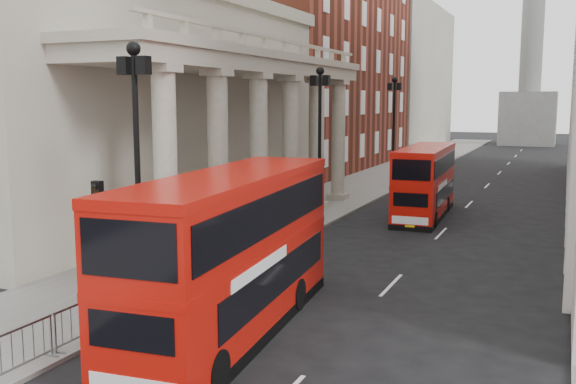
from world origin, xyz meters
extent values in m
plane|color=black|center=(0.00, 0.00, 0.00)|extent=(260.00, 260.00, 0.00)
cube|color=slate|center=(-3.00, 30.00, 0.06)|extent=(6.00, 140.00, 0.12)
cube|color=slate|center=(-0.05, 30.00, 0.07)|extent=(0.20, 140.00, 0.14)
cube|color=gray|center=(-10.50, 18.00, 6.00)|extent=(9.00, 28.00, 12.00)
cube|color=maroon|center=(-10.50, 48.00, 11.00)|extent=(9.00, 32.00, 22.00)
cube|color=gray|center=(-10.50, 80.00, 10.00)|extent=(9.00, 30.00, 20.00)
cube|color=#60605E|center=(6.00, 92.00, 4.00)|extent=(8.00, 8.00, 8.00)
cylinder|color=black|center=(-0.60, 4.00, 0.52)|extent=(0.36, 0.36, 0.80)
cylinder|color=black|center=(-0.60, 4.00, 4.12)|extent=(0.18, 0.18, 8.00)
sphere|color=black|center=(-0.60, 4.00, 8.22)|extent=(0.44, 0.44, 0.44)
cube|color=black|center=(-0.25, 4.00, 7.72)|extent=(0.35, 0.35, 0.55)
cube|color=black|center=(-0.95, 4.00, 7.72)|extent=(0.35, 0.35, 0.55)
cylinder|color=black|center=(-0.60, 20.00, 0.52)|extent=(0.36, 0.36, 0.80)
cylinder|color=black|center=(-0.60, 20.00, 4.12)|extent=(0.18, 0.18, 8.00)
sphere|color=black|center=(-0.60, 20.00, 8.22)|extent=(0.44, 0.44, 0.44)
cube|color=black|center=(-0.25, 20.00, 7.72)|extent=(0.35, 0.35, 0.55)
cube|color=black|center=(-0.95, 20.00, 7.72)|extent=(0.35, 0.35, 0.55)
cylinder|color=black|center=(-0.60, 36.00, 0.52)|extent=(0.36, 0.36, 0.80)
cylinder|color=black|center=(-0.60, 36.00, 4.12)|extent=(0.18, 0.18, 8.00)
sphere|color=black|center=(-0.60, 36.00, 8.22)|extent=(0.44, 0.44, 0.44)
cube|color=black|center=(-0.25, 36.00, 7.72)|extent=(0.35, 0.35, 0.55)
cube|color=black|center=(-0.95, 36.00, 7.72)|extent=(0.35, 0.35, 0.55)
cylinder|color=black|center=(-0.50, 2.00, 1.82)|extent=(0.12, 0.12, 3.40)
cube|color=black|center=(-0.50, 2.00, 3.97)|extent=(0.28, 0.22, 0.90)
sphere|color=black|center=(-0.50, 1.87, 4.27)|extent=(0.18, 0.18, 0.18)
sphere|color=orange|center=(-0.50, 1.87, 3.97)|extent=(0.18, 0.18, 0.18)
sphere|color=black|center=(-0.50, 1.87, 3.67)|extent=(0.18, 0.18, 0.18)
cube|color=gray|center=(-0.35, -1.30, 0.67)|extent=(0.50, 2.30, 1.10)
cube|color=gray|center=(-0.35, 1.05, 0.67)|extent=(0.50, 2.30, 1.10)
cube|color=gray|center=(-0.35, 3.40, 0.67)|extent=(0.50, 2.30, 1.10)
cube|color=gray|center=(-0.35, 5.75, 0.67)|extent=(0.50, 2.30, 1.10)
cube|color=gray|center=(-0.35, 8.10, 0.67)|extent=(0.50, 2.30, 1.10)
cube|color=gray|center=(-0.35, 10.45, 0.67)|extent=(0.50, 2.30, 1.10)
cube|color=#B71008|center=(2.98, 3.48, 1.38)|extent=(3.52, 10.89, 2.04)
cube|color=#B71008|center=(2.98, 3.48, 3.49)|extent=(3.52, 10.89, 1.78)
cube|color=#B71008|center=(2.98, 3.48, 4.51)|extent=(3.56, 10.94, 0.25)
cube|color=black|center=(2.98, 3.48, 0.18)|extent=(3.54, 10.89, 0.36)
cube|color=black|center=(2.98, 3.48, 1.63)|extent=(3.39, 8.87, 1.02)
cube|color=black|center=(2.98, 3.48, 3.59)|extent=(3.53, 10.29, 1.12)
cylinder|color=black|center=(2.18, -0.33, 0.51)|extent=(0.42, 1.04, 1.02)
cylinder|color=black|center=(4.47, -0.12, 0.51)|extent=(0.42, 1.04, 1.02)
cylinder|color=black|center=(1.61, 5.86, 0.51)|extent=(0.42, 1.04, 1.02)
cylinder|color=black|center=(3.90, 6.07, 0.51)|extent=(0.42, 1.04, 1.02)
cube|color=red|center=(4.22, 24.50, 1.20)|extent=(2.66, 9.43, 1.78)
cube|color=red|center=(4.22, 24.50, 3.05)|extent=(2.66, 9.43, 1.56)
cube|color=red|center=(4.22, 24.50, 3.93)|extent=(2.70, 9.47, 0.22)
cube|color=black|center=(4.22, 24.50, 0.16)|extent=(2.68, 9.43, 0.31)
cube|color=black|center=(4.22, 24.50, 1.42)|extent=(2.63, 7.66, 0.89)
cube|color=black|center=(4.22, 24.50, 3.13)|extent=(2.69, 8.90, 0.98)
cube|color=white|center=(4.43, 19.84, 0.58)|extent=(1.87, 0.14, 0.40)
cube|color=yellow|center=(4.44, 19.83, 0.28)|extent=(0.49, 0.06, 0.12)
cylinder|color=black|center=(3.36, 21.21, 0.44)|extent=(0.33, 0.90, 0.89)
cylinder|color=black|center=(5.37, 21.30, 0.44)|extent=(0.33, 0.90, 0.89)
cylinder|color=black|center=(3.11, 26.63, 0.44)|extent=(0.33, 0.90, 0.89)
cylinder|color=black|center=(5.12, 26.72, 0.44)|extent=(0.33, 0.90, 0.89)
imported|color=black|center=(-4.52, 15.92, 1.07)|extent=(0.72, 0.51, 1.89)
imported|color=black|center=(-4.89, 19.84, 0.94)|extent=(0.85, 0.69, 1.63)
imported|color=black|center=(-3.98, 19.24, 0.98)|extent=(0.95, 0.74, 1.71)
camera|label=1|loc=(11.58, -12.28, 6.66)|focal=40.00mm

